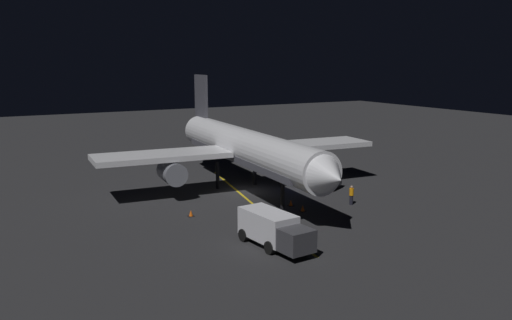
{
  "coord_description": "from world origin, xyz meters",
  "views": [
    {
      "loc": [
        23.83,
        44.74,
        12.6
      ],
      "look_at": [
        0.0,
        2.0,
        3.5
      ],
      "focal_mm": 37.33,
      "sensor_mm": 36.0,
      "label": 1
    }
  ],
  "objects_px": {
    "ground_crew_worker": "(351,195)",
    "traffic_cone_near_right": "(291,203)",
    "traffic_cone_near_left": "(191,213)",
    "baggage_truck": "(273,230)",
    "airliner": "(244,148)",
    "traffic_cone_under_wing": "(303,208)",
    "catering_truck": "(307,175)"
  },
  "relations": [
    {
      "from": "catering_truck",
      "to": "traffic_cone_near_right",
      "type": "height_order",
      "value": "catering_truck"
    },
    {
      "from": "airliner",
      "to": "traffic_cone_under_wing",
      "type": "distance_m",
      "value": 9.92
    },
    {
      "from": "airliner",
      "to": "traffic_cone_near_left",
      "type": "distance_m",
      "value": 10.63
    },
    {
      "from": "baggage_truck",
      "to": "traffic_cone_near_left",
      "type": "relative_size",
      "value": 11.77
    },
    {
      "from": "catering_truck",
      "to": "traffic_cone_near_left",
      "type": "xyz_separation_m",
      "value": [
        14.53,
        4.23,
        -0.9
      ]
    },
    {
      "from": "ground_crew_worker",
      "to": "traffic_cone_near_right",
      "type": "distance_m",
      "value": 5.47
    },
    {
      "from": "ground_crew_worker",
      "to": "traffic_cone_under_wing",
      "type": "xyz_separation_m",
      "value": [
        5.0,
        -0.31,
        -0.64
      ]
    },
    {
      "from": "baggage_truck",
      "to": "airliner",
      "type": "bearing_deg",
      "value": -110.78
    },
    {
      "from": "traffic_cone_under_wing",
      "to": "baggage_truck",
      "type": "bearing_deg",
      "value": 43.31
    },
    {
      "from": "catering_truck",
      "to": "traffic_cone_near_right",
      "type": "relative_size",
      "value": 11.9
    },
    {
      "from": "catering_truck",
      "to": "traffic_cone_near_left",
      "type": "bearing_deg",
      "value": 16.23
    },
    {
      "from": "airliner",
      "to": "ground_crew_worker",
      "type": "distance_m",
      "value": 11.56
    },
    {
      "from": "baggage_truck",
      "to": "traffic_cone_near_right",
      "type": "height_order",
      "value": "baggage_truck"
    },
    {
      "from": "traffic_cone_near_left",
      "to": "traffic_cone_near_right",
      "type": "bearing_deg",
      "value": 171.66
    },
    {
      "from": "ground_crew_worker",
      "to": "traffic_cone_under_wing",
      "type": "height_order",
      "value": "ground_crew_worker"
    },
    {
      "from": "baggage_truck",
      "to": "ground_crew_worker",
      "type": "bearing_deg",
      "value": -152.7
    },
    {
      "from": "catering_truck",
      "to": "ground_crew_worker",
      "type": "distance_m",
      "value": 7.83
    },
    {
      "from": "airliner",
      "to": "catering_truck",
      "type": "bearing_deg",
      "value": 166.89
    },
    {
      "from": "traffic_cone_near_right",
      "to": "baggage_truck",
      "type": "bearing_deg",
      "value": 50.66
    },
    {
      "from": "traffic_cone_near_left",
      "to": "traffic_cone_under_wing",
      "type": "xyz_separation_m",
      "value": [
        -8.9,
        3.26,
        0.0
      ]
    },
    {
      "from": "baggage_truck",
      "to": "traffic_cone_near_right",
      "type": "relative_size",
      "value": 11.77
    },
    {
      "from": "baggage_truck",
      "to": "traffic_cone_near_right",
      "type": "distance_m",
      "value": 10.82
    },
    {
      "from": "airliner",
      "to": "baggage_truck",
      "type": "height_order",
      "value": "airliner"
    },
    {
      "from": "baggage_truck",
      "to": "catering_truck",
      "type": "height_order",
      "value": "baggage_truck"
    },
    {
      "from": "airliner",
      "to": "traffic_cone_under_wing",
      "type": "bearing_deg",
      "value": 95.91
    },
    {
      "from": "traffic_cone_near_left",
      "to": "traffic_cone_near_right",
      "type": "relative_size",
      "value": 1.0
    },
    {
      "from": "traffic_cone_near_left",
      "to": "baggage_truck",
      "type": "bearing_deg",
      "value": 102.42
    },
    {
      "from": "traffic_cone_near_right",
      "to": "traffic_cone_under_wing",
      "type": "bearing_deg",
      "value": 88.46
    },
    {
      "from": "ground_crew_worker",
      "to": "traffic_cone_near_right",
      "type": "height_order",
      "value": "ground_crew_worker"
    },
    {
      "from": "catering_truck",
      "to": "ground_crew_worker",
      "type": "relative_size",
      "value": 3.76
    },
    {
      "from": "traffic_cone_near_right",
      "to": "airliner",
      "type": "bearing_deg",
      "value": -82.07
    },
    {
      "from": "catering_truck",
      "to": "ground_crew_worker",
      "type": "bearing_deg",
      "value": 85.37
    }
  ]
}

